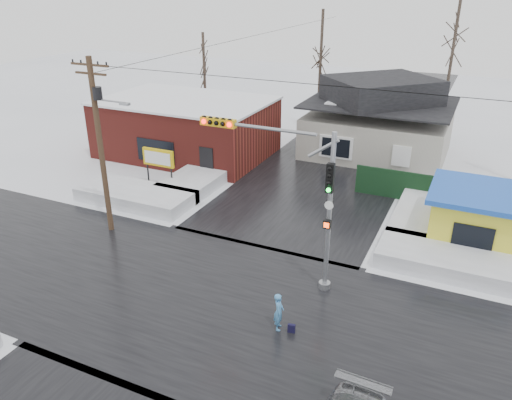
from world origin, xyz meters
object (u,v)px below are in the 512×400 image
at_px(marquee_sign, 158,159).
at_px(pedestrian, 279,312).
at_px(traffic_signal, 293,186).
at_px(kiosk, 476,217).
at_px(utility_pole, 100,137).

xyz_separation_m(marquee_sign, pedestrian, (12.23, -9.84, -1.15)).
xyz_separation_m(traffic_signal, kiosk, (7.07, 7.03, -3.08)).
relative_size(utility_pole, marquee_sign, 3.53).
distance_m(marquee_sign, kiosk, 18.51).
bearing_deg(utility_pole, kiosk, 20.44).
relative_size(utility_pole, pedestrian, 5.83).
bearing_deg(pedestrian, marquee_sign, 32.91).
relative_size(traffic_signal, utility_pole, 0.78).
distance_m(utility_pole, pedestrian, 12.58).
bearing_deg(utility_pole, traffic_signal, -2.95).
xyz_separation_m(utility_pole, pedestrian, (11.16, -3.85, -4.34)).
bearing_deg(traffic_signal, utility_pole, 177.05).
height_order(utility_pole, marquee_sign, utility_pole).
xyz_separation_m(traffic_signal, pedestrian, (0.80, -3.31, -3.77)).
bearing_deg(kiosk, traffic_signal, -135.16).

